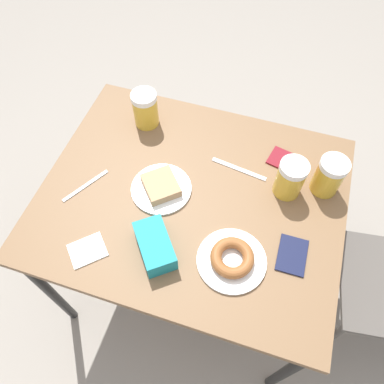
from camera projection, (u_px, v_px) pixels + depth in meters
The scene contains 13 objects.
ground_plane at pixel (192, 272), 1.92m from camera, with size 8.00×8.00×0.00m, color gray.
table at pixel (192, 204), 1.34m from camera, with size 0.84×1.04×0.75m.
plate_with_cake at pixel (161, 187), 1.29m from camera, with size 0.21×0.21×0.04m.
plate_with_donut at pixel (232, 259), 1.14m from camera, with size 0.22×0.22×0.05m.
beer_mug_left at pixel (329, 176), 1.24m from camera, with size 0.10×0.10×0.14m.
beer_mug_center at pixel (145, 109), 1.41m from camera, with size 0.10×0.10×0.14m.
beer_mug_right at pixel (290, 178), 1.24m from camera, with size 0.10×0.10×0.14m.
napkin_folded at pixel (87, 250), 1.18m from camera, with size 0.14×0.14×0.00m.
fork at pixel (86, 186), 1.31m from camera, with size 0.17×0.10×0.00m.
knife at pixel (239, 169), 1.35m from camera, with size 0.05×0.21×0.00m.
passport_near_edge at pixel (286, 161), 1.36m from camera, with size 0.11×0.14×0.01m.
passport_far_edge at pixel (292, 255), 1.17m from camera, with size 0.13×0.09×0.01m.
blue_pouch at pixel (155, 246), 1.15m from camera, with size 0.19×0.18×0.07m.
Camera 1 is at (0.65, 0.21, 1.84)m, focal length 35.00 mm.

